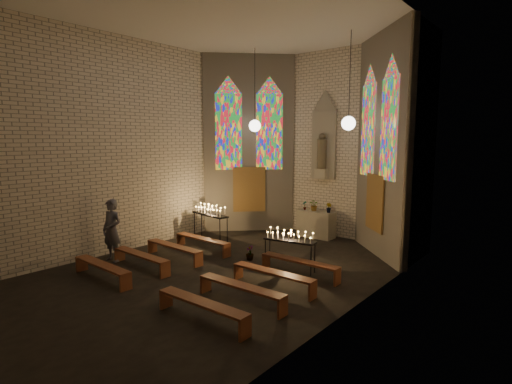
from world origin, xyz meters
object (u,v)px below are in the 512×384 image
aisle_flower_pot (250,253)px  votive_stand_left (210,212)px  votive_stand_right (290,238)px  visitor (112,230)px  altar (316,224)px

aisle_flower_pot → votive_stand_left: votive_stand_left is taller
votive_stand_right → visitor: size_ratio=0.80×
votive_stand_left → aisle_flower_pot: bearing=-9.2°
altar → aisle_flower_pot: (-0.06, -3.83, -0.28)m
altar → votive_stand_left: votive_stand_left is taller
aisle_flower_pot → votive_stand_right: 1.67m
visitor → votive_stand_right: bearing=21.0°
aisle_flower_pot → visitor: bearing=-139.2°
altar → aisle_flower_pot: 3.84m
aisle_flower_pot → votive_stand_left: (-2.61, 0.85, 0.85)m
votive_stand_left → visitor: visitor is taller
aisle_flower_pot → votive_stand_left: 2.88m
altar → visitor: bearing=-116.2°
altar → aisle_flower_pot: altar is taller
aisle_flower_pot → visitor: (-3.17, -2.74, 0.73)m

